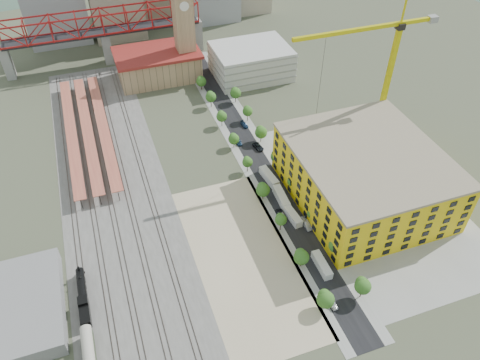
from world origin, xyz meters
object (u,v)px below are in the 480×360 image
object	(u,v)px
car_0	(332,303)
site_trailer_b	(292,215)
site_trailer_a	(322,265)
site_trailer_d	(269,177)
clock_tower	(183,15)
site_trailer_c	(281,197)
tower_crane	(383,62)
construction_building	(365,176)
coach	(90,359)
locomotive	(83,295)

from	to	relation	value
car_0	site_trailer_b	bearing A→B (deg)	79.60
site_trailer_a	site_trailer_d	size ratio (longest dim) A/B	0.92
clock_tower	site_trailer_c	size ratio (longest dim) A/B	5.05
tower_crane	site_trailer_a	bearing A→B (deg)	-131.83
clock_tower	site_trailer_d	bearing A→B (deg)	-84.42
site_trailer_a	car_0	size ratio (longest dim) A/B	2.14
construction_building	coach	world-z (taller)	construction_building
coach	construction_building	bearing A→B (deg)	18.41
coach	clock_tower	bearing A→B (deg)	66.06
site_trailer_c	site_trailer_b	bearing A→B (deg)	-86.94
clock_tower	site_trailer_d	world-z (taller)	clock_tower
site_trailer_b	site_trailer_c	world-z (taller)	site_trailer_c
tower_crane	car_0	xyz separation A→B (m)	(-46.50, -60.76, -33.27)
site_trailer_a	site_trailer_d	world-z (taller)	site_trailer_d
tower_crane	site_trailer_b	size ratio (longest dim) A/B	5.71
construction_building	site_trailer_b	size ratio (longest dim) A/B	5.24
locomotive	coach	size ratio (longest dim) A/B	1.20
site_trailer_c	car_0	bearing A→B (deg)	-91.04
coach	site_trailer_c	xyz separation A→B (m)	(66.00, 37.75, -1.37)
locomotive	site_trailer_a	bearing A→B (deg)	-10.27
construction_building	car_0	size ratio (longest dim) A/B	11.50
construction_building	tower_crane	world-z (taller)	tower_crane
tower_crane	clock_tower	bearing A→B (deg)	124.83
construction_building	locomotive	distance (m)	92.92
tower_crane	site_trailer_a	xyz separation A→B (m)	(-43.50, -48.59, -32.73)
clock_tower	tower_crane	bearing A→B (deg)	-55.17
locomotive	site_trailer_b	world-z (taller)	locomotive
locomotive	site_trailer_a	world-z (taller)	locomotive
clock_tower	car_0	size ratio (longest dim) A/B	11.82
coach	tower_crane	world-z (taller)	tower_crane
site_trailer_c	car_0	world-z (taller)	site_trailer_c
clock_tower	car_0	world-z (taller)	clock_tower
locomotive	site_trailer_d	size ratio (longest dim) A/B	1.96
site_trailer_d	site_trailer_b	bearing A→B (deg)	-96.44
clock_tower	site_trailer_b	bearing A→B (deg)	-85.49
clock_tower	site_trailer_b	xyz separation A→B (m)	(8.00, -101.47, -27.37)
coach	site_trailer_c	bearing A→B (deg)	29.77
locomotive	car_0	world-z (taller)	locomotive
site_trailer_d	site_trailer_a	bearing A→B (deg)	-96.44
tower_crane	site_trailer_b	world-z (taller)	tower_crane
site_trailer_a	site_trailer_b	bearing A→B (deg)	90.98
site_trailer_a	site_trailer_b	world-z (taller)	site_trailer_b
tower_crane	site_trailer_b	distance (m)	60.95
site_trailer_a	coach	bearing A→B (deg)	-172.09
locomotive	tower_crane	xyz separation A→B (m)	(109.50, 36.62, 32.15)
coach	locomotive	bearing A→B (deg)	90.00
coach	car_0	distance (m)	63.17
site_trailer_a	site_trailer_c	xyz separation A→B (m)	(0.00, 29.72, 0.12)
site_trailer_a	clock_tower	bearing A→B (deg)	94.71
clock_tower	construction_building	distance (m)	107.36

